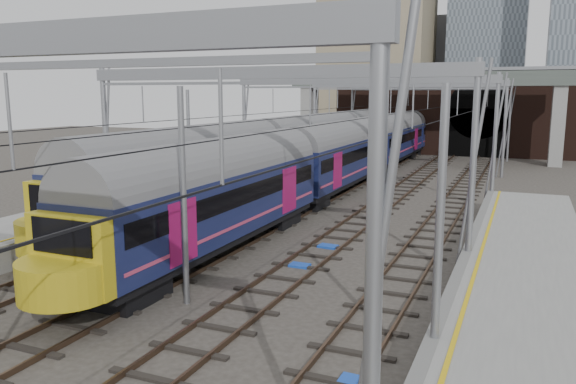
% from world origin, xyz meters
% --- Properties ---
extents(ground, '(160.00, 160.00, 0.00)m').
position_xyz_m(ground, '(0.00, 0.00, 0.00)').
color(ground, '#38332D').
rests_on(ground, ground).
extents(tracks, '(14.40, 80.00, 0.22)m').
position_xyz_m(tracks, '(0.00, 15.00, 0.02)').
color(tracks, '#4C3828').
rests_on(tracks, ground).
extents(overhead_line, '(16.80, 80.00, 8.00)m').
position_xyz_m(overhead_line, '(0.00, 21.49, 6.57)').
color(overhead_line, gray).
rests_on(overhead_line, ground).
extents(retaining_wall, '(28.00, 2.75, 9.00)m').
position_xyz_m(retaining_wall, '(1.40, 51.93, 4.33)').
color(retaining_wall, '#311C16').
rests_on(retaining_wall, ground).
extents(overbridge, '(28.00, 3.00, 9.25)m').
position_xyz_m(overbridge, '(0.00, 46.00, 7.27)').
color(overbridge, gray).
rests_on(overbridge, ground).
extents(city_skyline, '(37.50, 27.50, 60.00)m').
position_xyz_m(city_skyline, '(2.73, 70.48, 17.09)').
color(city_skyline, tan).
rests_on(city_skyline, ground).
extents(train_main, '(2.90, 67.12, 4.96)m').
position_xyz_m(train_main, '(-2.00, 32.43, 2.55)').
color(train_main, black).
rests_on(train_main, ground).
extents(train_second, '(3.07, 53.11, 5.18)m').
position_xyz_m(train_second, '(-6.00, 29.04, 2.65)').
color(train_second, black).
rests_on(train_second, ground).
extents(equip_cover_a, '(0.79, 0.56, 0.09)m').
position_xyz_m(equip_cover_a, '(1.93, 7.13, 0.05)').
color(equip_cover_a, blue).
rests_on(equip_cover_a, ground).
extents(equip_cover_b, '(0.88, 0.65, 0.10)m').
position_xyz_m(equip_cover_b, '(2.04, 10.23, 0.05)').
color(equip_cover_b, blue).
rests_on(equip_cover_b, ground).
extents(equip_cover_c, '(0.75, 0.54, 0.09)m').
position_xyz_m(equip_cover_c, '(6.52, -0.82, 0.04)').
color(equip_cover_c, blue).
rests_on(equip_cover_c, ground).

